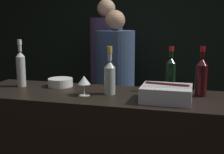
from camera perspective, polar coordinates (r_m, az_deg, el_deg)
wall_back_chalkboard at (r=4.17m, az=7.45°, el=8.11°), size 6.40×0.06×2.80m
ice_bin_with_bottles at (r=2.06m, az=9.95°, el=-2.84°), size 0.32×0.27×0.11m
bowl_white at (r=2.51m, az=-9.42°, el=-0.93°), size 0.20×0.20×0.06m
wine_glass at (r=2.17m, az=-5.15°, el=-0.71°), size 0.09×0.09×0.14m
candle_votive at (r=2.34m, az=12.66°, el=-2.06°), size 0.06×0.06×0.05m
red_wine_bottle_burgundy at (r=2.33m, az=10.68°, el=0.83°), size 0.07×0.07×0.33m
red_wine_bottle_tall at (r=2.23m, az=16.01°, el=0.22°), size 0.08×0.08×0.35m
rose_wine_bottle at (r=2.20m, az=-0.42°, el=0.33°), size 0.08×0.08×0.34m
white_wine_bottle at (r=2.56m, az=-16.34°, el=1.75°), size 0.07×0.07×0.37m
person_in_hoodie at (r=3.33m, az=0.53°, el=-0.82°), size 0.42×0.42×1.66m
person_blond_tee at (r=3.73m, az=-1.03°, el=1.77°), size 0.38×0.38×1.80m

